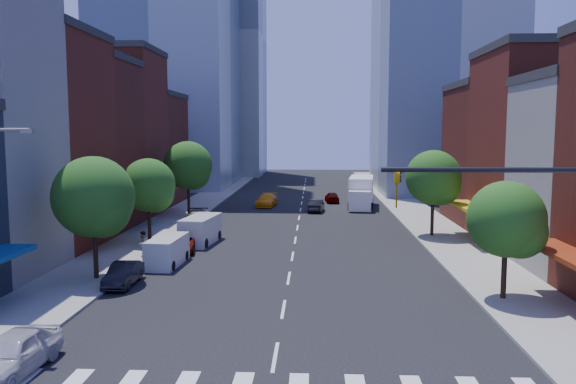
% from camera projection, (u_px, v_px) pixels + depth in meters
% --- Properties ---
extents(ground, '(220.00, 220.00, 0.00)m').
position_uv_depth(ground, '(275.00, 357.00, 22.18)').
color(ground, black).
rests_on(ground, ground).
extents(sidewalk_left, '(5.00, 120.00, 0.15)m').
position_uv_depth(sidewalk_left, '(188.00, 211.00, 62.47)').
color(sidewalk_left, gray).
rests_on(sidewalk_left, ground).
extents(sidewalk_right, '(5.00, 120.00, 0.15)m').
position_uv_depth(sidewalk_right, '(414.00, 212.00, 61.32)').
color(sidewalk_right, gray).
rests_on(sidewalk_right, ground).
extents(bldg_left_2, '(12.00, 9.00, 16.00)m').
position_uv_depth(bldg_left_2, '(18.00, 143.00, 42.64)').
color(bldg_left_2, maroon).
rests_on(bldg_left_2, ground).
extents(bldg_left_3, '(12.00, 8.00, 15.00)m').
position_uv_depth(bldg_left_3, '(67.00, 147.00, 51.13)').
color(bldg_left_3, '#591D16').
rests_on(bldg_left_3, ground).
extents(bldg_left_4, '(12.00, 9.00, 17.00)m').
position_uv_depth(bldg_left_4, '(102.00, 135.00, 59.47)').
color(bldg_left_4, maroon).
rests_on(bldg_left_4, ground).
extents(bldg_left_5, '(12.00, 10.00, 13.00)m').
position_uv_depth(bldg_left_5, '(131.00, 151.00, 69.12)').
color(bldg_left_5, '#591D16').
rests_on(bldg_left_5, ground).
extents(bldg_right_2, '(12.00, 10.00, 15.00)m').
position_uv_depth(bldg_right_2, '(561.00, 149.00, 44.24)').
color(bldg_right_2, maroon).
rests_on(bldg_right_2, ground).
extents(bldg_right_3, '(12.00, 10.00, 13.00)m').
position_uv_depth(bldg_right_3, '(515.00, 156.00, 54.28)').
color(bldg_right_3, '#591D16').
rests_on(bldg_right_3, ground).
extents(tower_far_w, '(18.00, 18.00, 56.00)m').
position_uv_depth(tower_far_w, '(219.00, 37.00, 114.34)').
color(tower_far_w, '#9EA5AD').
rests_on(tower_far_w, ground).
extents(tree_left_near, '(4.80, 4.80, 7.30)m').
position_uv_depth(tree_left_near, '(96.00, 200.00, 33.02)').
color(tree_left_near, black).
rests_on(tree_left_near, sidewalk_left).
extents(tree_left_mid, '(4.20, 4.20, 6.65)m').
position_uv_depth(tree_left_mid, '(150.00, 187.00, 43.98)').
color(tree_left_mid, black).
rests_on(tree_left_mid, sidewalk_left).
extents(tree_left_far, '(5.00, 5.00, 7.75)m').
position_uv_depth(tree_left_far, '(189.00, 167.00, 57.81)').
color(tree_left_far, black).
rests_on(tree_left_far, sidewalk_left).
extents(tree_right_near, '(4.00, 4.00, 6.20)m').
position_uv_depth(tree_right_near, '(510.00, 222.00, 29.06)').
color(tree_right_near, black).
rests_on(tree_right_near, sidewalk_right).
extents(tree_right_far, '(4.60, 4.60, 7.20)m').
position_uv_depth(tree_right_far, '(435.00, 180.00, 46.87)').
color(tree_right_far, black).
rests_on(tree_right_far, sidewalk_right).
extents(parked_car_front, '(2.14, 4.74, 1.58)m').
position_uv_depth(parked_car_front, '(13.00, 353.00, 20.54)').
color(parked_car_front, '#BCBBC0').
rests_on(parked_car_front, ground).
extents(parked_car_second, '(1.50, 4.02, 1.31)m').
position_uv_depth(parked_car_second, '(123.00, 274.00, 32.46)').
color(parked_car_second, black).
rests_on(parked_car_second, ground).
extents(parked_car_third, '(2.74, 5.00, 1.33)m').
position_uv_depth(parked_car_third, '(180.00, 243.00, 41.66)').
color(parked_car_third, '#999999').
rests_on(parked_car_third, ground).
extents(parked_car_rear, '(2.62, 5.25, 1.47)m').
position_uv_depth(parked_car_rear, '(197.00, 218.00, 52.79)').
color(parked_car_rear, black).
rests_on(parked_car_rear, ground).
extents(cargo_van_near, '(2.05, 4.57, 1.91)m').
position_uv_depth(cargo_van_near, '(167.00, 251.00, 37.28)').
color(cargo_van_near, silver).
rests_on(cargo_van_near, ground).
extents(cargo_van_far, '(2.67, 5.33, 2.18)m').
position_uv_depth(cargo_van_far, '(200.00, 230.00, 44.56)').
color(cargo_van_far, silver).
rests_on(cargo_van_far, ground).
extents(taxi, '(2.56, 5.24, 1.47)m').
position_uv_depth(taxi, '(267.00, 200.00, 66.81)').
color(taxi, '#FFA10D').
rests_on(taxi, ground).
extents(traffic_car_oncoming, '(1.92, 4.35, 1.39)m').
position_uv_depth(traffic_car_oncoming, '(316.00, 205.00, 62.43)').
color(traffic_car_oncoming, black).
rests_on(traffic_car_oncoming, ground).
extents(traffic_car_far, '(1.85, 4.00, 1.33)m').
position_uv_depth(traffic_car_far, '(332.00, 197.00, 70.49)').
color(traffic_car_far, '#999999').
rests_on(traffic_car_far, ground).
extents(box_truck, '(3.57, 9.09, 3.56)m').
position_uv_depth(box_truck, '(361.00, 193.00, 65.76)').
color(box_truck, white).
rests_on(box_truck, ground).
extents(pedestrian_far, '(0.84, 0.99, 1.78)m').
position_uv_depth(pedestrian_far, '(143.00, 244.00, 39.38)').
color(pedestrian_far, '#999999').
rests_on(pedestrian_far, sidewalk_left).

